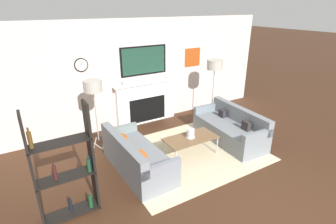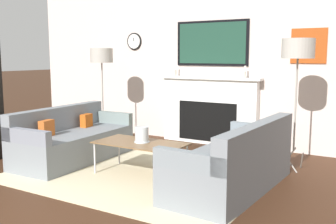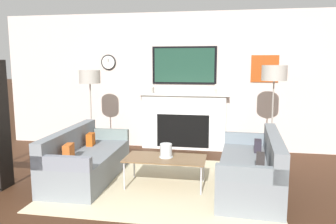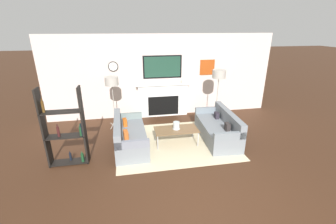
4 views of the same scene
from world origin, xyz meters
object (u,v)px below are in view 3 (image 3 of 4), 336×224
at_px(couch_left, 86,161).
at_px(hurricane_candle, 166,151).
at_px(couch_right, 253,170).
at_px(floor_lamp_left, 90,78).
at_px(floor_lamp_right, 274,74).
at_px(coffee_table, 165,159).

xyz_separation_m(couch_left, hurricane_candle, (1.23, -0.05, 0.22)).
bearing_deg(couch_right, couch_left, 179.97).
bearing_deg(hurricane_candle, couch_left, 177.48).
xyz_separation_m(floor_lamp_left, floor_lamp_right, (3.17, 0.00, 0.09)).
xyz_separation_m(couch_right, hurricane_candle, (-1.19, -0.05, 0.22)).
distance_m(couch_right, coffee_table, 1.20).
relative_size(floor_lamp_left, floor_lamp_right, 0.95).
relative_size(coffee_table, floor_lamp_left, 0.70).
bearing_deg(coffee_table, couch_left, 176.25).
height_order(coffee_table, hurricane_candle, hurricane_candle).
relative_size(couch_left, hurricane_candle, 9.32).
height_order(couch_left, coffee_table, couch_left).
bearing_deg(floor_lamp_left, floor_lamp_right, 0.00).
bearing_deg(floor_lamp_right, floor_lamp_left, 180.00).
height_order(couch_left, couch_right, couch_right).
xyz_separation_m(couch_left, couch_right, (2.42, -0.00, 0.01)).
distance_m(hurricane_candle, floor_lamp_left, 2.21).
bearing_deg(couch_right, hurricane_candle, -177.45).
bearing_deg(hurricane_candle, coffee_table, -104.32).
distance_m(couch_left, coffee_table, 1.23).
bearing_deg(floor_lamp_left, couch_left, -71.45).
distance_m(floor_lamp_left, floor_lamp_right, 3.17).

